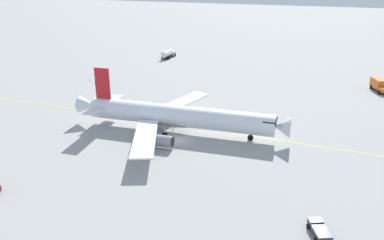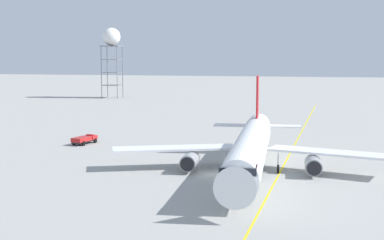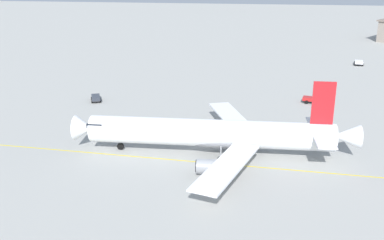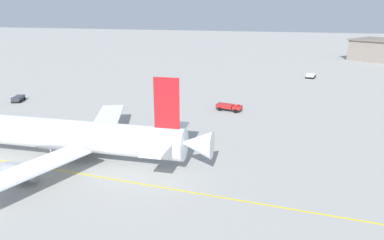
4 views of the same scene
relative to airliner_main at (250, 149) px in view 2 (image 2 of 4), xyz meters
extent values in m
plane|color=#9E9E99|center=(-1.39, 3.72, -3.21)|extent=(600.00, 600.00, 0.00)
cylinder|color=white|center=(-0.52, -0.03, 0.19)|extent=(37.15, 6.04, 4.13)
cone|color=white|center=(-20.18, -1.05, 0.19)|extent=(3.20, 4.08, 3.93)
cone|color=white|center=(19.45, 1.01, 0.49)|extent=(4.18, 3.72, 3.51)
cube|color=black|center=(-17.98, -0.93, 1.12)|extent=(2.58, 3.63, 0.70)
ellipsoid|color=gray|center=(1.33, 0.07, -0.95)|extent=(13.49, 4.40, 2.27)
cube|color=red|center=(15.73, 0.82, 5.43)|extent=(3.21, 0.41, 6.36)
cube|color=white|center=(15.93, -2.88, 1.02)|extent=(2.89, 5.87, 0.20)
cube|color=white|center=(15.54, 4.51, 1.02)|extent=(2.89, 5.87, 0.20)
cube|color=white|center=(2.95, -10.11, -0.53)|extent=(8.08, 16.79, 0.28)
cube|color=white|center=(1.89, 10.36, -0.53)|extent=(9.56, 16.62, 0.28)
cylinder|color=gray|center=(0.63, -7.77, -1.82)|extent=(4.06, 2.27, 2.07)
cylinder|color=black|center=(-1.40, -7.88, -1.82)|extent=(0.24, 1.76, 1.76)
cylinder|color=gray|center=(-0.18, 7.80, -1.82)|extent=(4.06, 2.27, 2.07)
cylinder|color=black|center=(-2.21, 7.69, -1.82)|extent=(0.24, 1.76, 1.76)
cylinder|color=#9EA0A5|center=(-14.55, -0.76, -1.60)|extent=(0.20, 0.20, 2.13)
cylinder|color=black|center=(-14.55, -0.76, -2.66)|extent=(1.11, 0.36, 1.10)
cylinder|color=#9EA0A5|center=(1.51, -3.39, -1.60)|extent=(0.20, 0.20, 2.13)
cylinder|color=black|center=(1.51, -3.39, -2.66)|extent=(1.11, 0.36, 1.10)
cylinder|color=#9EA0A5|center=(1.15, 3.53, -1.60)|extent=(0.20, 0.20, 2.13)
cylinder|color=black|center=(1.15, 3.53, -2.66)|extent=(1.11, 0.36, 1.10)
cube|color=#232326|center=(18.05, 30.11, -2.73)|extent=(5.34, 2.63, 0.20)
cube|color=red|center=(19.80, 29.75, -2.31)|extent=(1.89, 2.19, 0.65)
cube|color=black|center=(20.46, 29.62, -2.21)|extent=(0.40, 1.59, 0.36)
cube|color=red|center=(17.20, 30.29, -2.28)|extent=(3.70, 2.56, 0.70)
cube|color=red|center=(19.80, 29.75, -1.88)|extent=(0.86, 1.44, 0.16)
cylinder|color=black|center=(20.00, 30.69, -2.83)|extent=(0.80, 0.43, 0.76)
cylinder|color=black|center=(19.61, 28.81, -2.83)|extent=(0.80, 0.43, 0.76)
cylinder|color=black|center=(16.64, 31.38, -2.83)|extent=(0.80, 0.43, 0.76)
cylinder|color=black|center=(16.25, 29.51, -2.83)|extent=(0.80, 0.43, 0.76)
cylinder|color=slate|center=(115.11, 62.91, 5.47)|extent=(0.24, 0.24, 17.37)
cylinder|color=slate|center=(109.55, 62.91, 5.47)|extent=(0.24, 0.24, 17.37)
cylinder|color=slate|center=(109.55, 57.35, 5.47)|extent=(0.24, 0.24, 17.37)
cylinder|color=slate|center=(115.11, 57.35, 5.47)|extent=(0.24, 0.24, 17.37)
cube|color=slate|center=(112.33, 60.13, 1.13)|extent=(5.76, 5.76, 0.16)
cube|color=slate|center=(112.33, 60.13, 5.47)|extent=(5.76, 5.76, 0.16)
cube|color=slate|center=(112.33, 60.13, 9.82)|extent=(5.76, 5.76, 0.16)
cube|color=slate|center=(112.33, 60.13, 14.31)|extent=(6.36, 6.36, 0.30)
sphere|color=white|center=(112.33, 60.13, 17.44)|extent=(5.97, 5.97, 5.97)
cube|color=yellow|center=(-0.01, -3.52, -3.21)|extent=(198.59, 8.65, 0.01)
camera|label=1|loc=(-27.01, 66.89, 27.12)|focal=36.88mm
camera|label=2|loc=(-70.37, -7.99, 12.10)|focal=53.12mm
camera|label=3|loc=(7.04, -62.72, 23.85)|focal=41.60mm
camera|label=4|loc=(30.70, -38.74, 16.36)|focal=33.53mm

